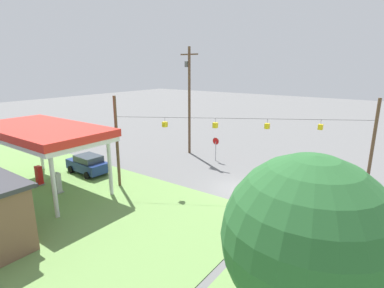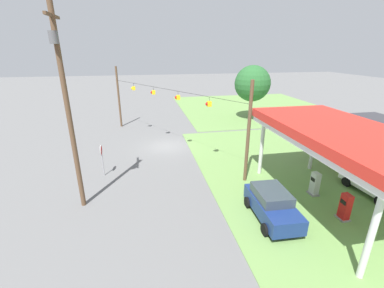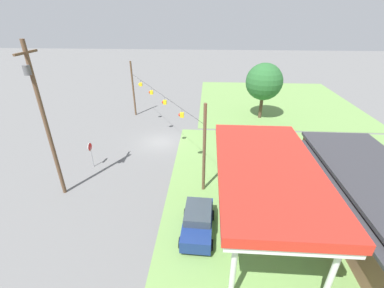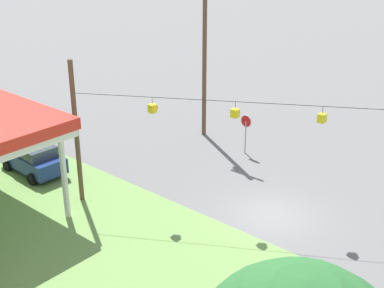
{
  "view_description": "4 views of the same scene",
  "coord_description": "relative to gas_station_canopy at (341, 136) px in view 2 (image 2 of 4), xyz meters",
  "views": [
    {
      "loc": [
        -10.05,
        20.15,
        9.56
      ],
      "look_at": [
        4.37,
        0.29,
        3.17
      ],
      "focal_mm": 28.0,
      "sensor_mm": 36.0,
      "label": 1
    },
    {
      "loc": [
        24.35,
        -2.1,
        9.2
      ],
      "look_at": [
        5.38,
        1.55,
        2.09
      ],
      "focal_mm": 24.0,
      "sensor_mm": 36.0,
      "label": 2
    },
    {
      "loc": [
        25.44,
        5.16,
        13.0
      ],
      "look_at": [
        3.49,
        3.76,
        1.67
      ],
      "focal_mm": 24.0,
      "sensor_mm": 36.0,
      "label": 3
    },
    {
      "loc": [
        -11.93,
        19.74,
        13.31
      ],
      "look_at": [
        3.9,
        1.43,
        3.2
      ],
      "focal_mm": 50.0,
      "sensor_mm": 36.0,
      "label": 4
    }
  ],
  "objects": [
    {
      "name": "tree_west_verge",
      "position": [
        -20.76,
        3.6,
        0.33
      ],
      "size": [
        4.74,
        4.74,
        7.35
      ],
      "color": "#4C3828",
      "rests_on": "ground"
    },
    {
      "name": "grass_verge_opposite_corner",
      "position": [
        -28.45,
        7.22,
        -4.61
      ],
      "size": [
        24.0,
        24.0,
        0.04
      ],
      "primitive_type": "cube",
      "color": "#6B934C",
      "rests_on": "ground"
    },
    {
      "name": "signal_span_gantry",
      "position": [
        -12.45,
        -8.79,
        -0.58
      ],
      "size": [
        16.88,
        10.24,
        7.38
      ],
      "color": "brown",
      "rests_on": "ground"
    },
    {
      "name": "car_at_pumps_front",
      "position": [
        0.46,
        -4.04,
        -3.71
      ],
      "size": [
        4.25,
        2.23,
        1.75
      ],
      "rotation": [
        0.0,
        0.0,
        -0.04
      ],
      "color": "navy",
      "rests_on": "ground"
    },
    {
      "name": "ground_plane",
      "position": [
        -12.45,
        -8.78,
        -4.63
      ],
      "size": [
        160.0,
        160.0,
        0.0
      ],
      "primitive_type": "plane",
      "color": "slate"
    },
    {
      "name": "gas_station_canopy",
      "position": [
        0.0,
        0.0,
        0.0
      ],
      "size": [
        11.44,
        5.83,
        5.13
      ],
      "color": "silver",
      "rests_on": "ground"
    },
    {
      "name": "car_at_pumps_rear",
      "position": [
        -0.63,
        4.04,
        -3.69
      ],
      "size": [
        4.33,
        2.32,
        1.84
      ],
      "rotation": [
        0.0,
        0.0,
        3.21
      ],
      "color": "white",
      "rests_on": "ground"
    },
    {
      "name": "fuel_pump_near",
      "position": [
        -1.37,
        -0.0,
        -3.86
      ],
      "size": [
        0.71,
        0.56,
        1.62
      ],
      "color": "gray",
      "rests_on": "ground"
    },
    {
      "name": "stop_sign_roadside",
      "position": [
        -6.97,
        -14.21,
        -2.82
      ],
      "size": [
        0.8,
        0.08,
        2.5
      ],
      "rotation": [
        0.0,
        0.0,
        3.14
      ],
      "color": "#99999E",
      "rests_on": "ground"
    },
    {
      "name": "fuel_pump_far",
      "position": [
        1.37,
        -0.0,
        -3.86
      ],
      "size": [
        0.71,
        0.56,
        1.62
      ],
      "color": "gray",
      "rests_on": "ground"
    },
    {
      "name": "utility_pole_main",
      "position": [
        -2.98,
        -14.97,
        1.79
      ],
      "size": [
        2.2,
        0.44,
        11.57
      ],
      "color": "brown",
      "rests_on": "ground"
    }
  ]
}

